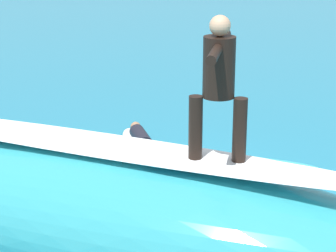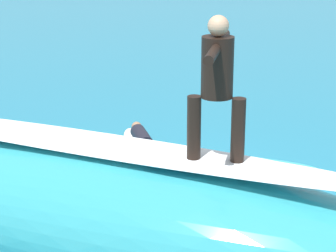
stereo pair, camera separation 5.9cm
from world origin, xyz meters
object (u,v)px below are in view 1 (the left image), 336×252
object	(u,v)px
surfer_paddling	(142,140)
surfer_riding	(219,78)
surfboard_paddling	(141,147)
surfboard_riding	(217,163)

from	to	relation	value
surfer_paddling	surfer_riding	bearing A→B (deg)	176.44
surfer_riding	surfboard_paddling	xyz separation A→B (m)	(2.51, -4.71, -2.63)
surfboard_paddling	surfboard_riding	bearing A→B (deg)	176.52
surfboard_riding	surfboard_paddling	distance (m)	5.60
surfer_paddling	surfboard_riding	bearing A→B (deg)	176.44
surfer_riding	surfboard_paddling	world-z (taller)	surfer_riding
surfer_riding	surfer_paddling	bearing A→B (deg)	-68.42
surfboard_paddling	surfer_paddling	xyz separation A→B (m)	(-0.07, 0.11, 0.17)
surfer_riding	surfboard_riding	bearing A→B (deg)	0.00
surfboard_riding	surfer_riding	distance (m)	0.93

